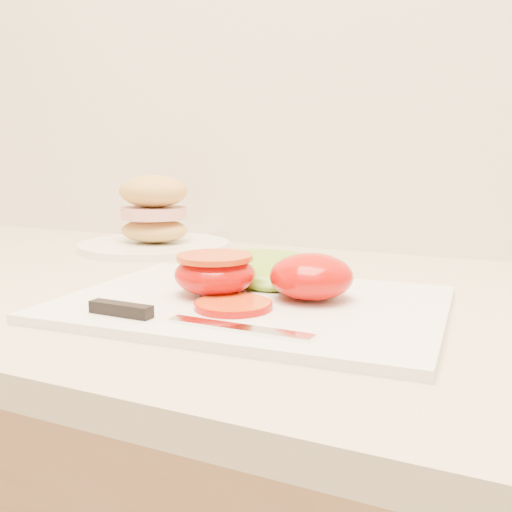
% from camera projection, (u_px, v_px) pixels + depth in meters
% --- Properties ---
extents(cutting_board, '(0.41, 0.31, 0.01)m').
position_uv_depth(cutting_board, '(252.00, 304.00, 0.61)').
color(cutting_board, white).
rests_on(cutting_board, counter).
extents(tomato_half_dome, '(0.09, 0.09, 0.05)m').
position_uv_depth(tomato_half_dome, '(311.00, 276.00, 0.60)').
color(tomato_half_dome, '#BE0000').
rests_on(tomato_half_dome, cutting_board).
extents(tomato_half_cut, '(0.09, 0.09, 0.04)m').
position_uv_depth(tomato_half_cut, '(215.00, 273.00, 0.62)').
color(tomato_half_cut, '#BE0000').
rests_on(tomato_half_cut, cutting_board).
extents(tomato_slice_0, '(0.08, 0.08, 0.01)m').
position_uv_depth(tomato_slice_0, '(233.00, 305.00, 0.57)').
color(tomato_slice_0, '#D2480A').
rests_on(tomato_slice_0, cutting_board).
extents(lettuce_leaf_0, '(0.18, 0.13, 0.03)m').
position_uv_depth(lettuce_leaf_0, '(265.00, 270.00, 0.68)').
color(lettuce_leaf_0, '#70A62C').
rests_on(lettuce_leaf_0, cutting_board).
extents(knife, '(0.23, 0.02, 0.01)m').
position_uv_depth(knife, '(165.00, 316.00, 0.53)').
color(knife, silver).
rests_on(knife, cutting_board).
extents(sandwich_plate, '(0.26, 0.26, 0.13)m').
position_uv_depth(sandwich_plate, '(154.00, 222.00, 0.98)').
color(sandwich_plate, white).
rests_on(sandwich_plate, counter).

